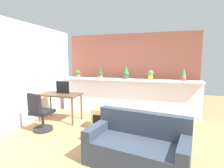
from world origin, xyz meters
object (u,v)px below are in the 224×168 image
(potted_plant_4, at_px, (184,74))
(office_chair, at_px, (40,115))
(tv_monitor, at_px, (63,87))
(potted_plant_3, at_px, (151,75))
(desk, at_px, (60,97))
(vase_on_shelf, at_px, (101,106))
(potted_plant_1, at_px, (100,72))
(potted_plant_0, at_px, (78,74))
(side_cube_shelf, at_px, (102,118))
(couch, at_px, (137,147))
(potted_plant_2, at_px, (126,72))

(potted_plant_4, height_order, office_chair, potted_plant_4)
(potted_plant_4, distance_m, tv_monitor, 3.31)
(potted_plant_3, distance_m, potted_plant_4, 0.88)
(desk, xyz_separation_m, vase_on_shelf, (1.28, -0.22, -0.10))
(office_chair, bearing_deg, vase_on_shelf, 23.47)
(potted_plant_3, bearing_deg, potted_plant_1, -177.81)
(potted_plant_4, height_order, vase_on_shelf, potted_plant_4)
(potted_plant_3, xyz_separation_m, potted_plant_4, (0.88, 0.01, 0.03))
(potted_plant_0, relative_size, side_cube_shelf, 0.49)
(tv_monitor, bearing_deg, potted_plant_4, 16.49)
(office_chair, distance_m, side_cube_shelf, 1.43)
(side_cube_shelf, bearing_deg, desk, 170.63)
(potted_plant_0, bearing_deg, side_cube_shelf, -43.38)
(potted_plant_0, height_order, desk, potted_plant_0)
(vase_on_shelf, relative_size, couch, 0.08)
(potted_plant_2, bearing_deg, tv_monitor, -150.93)
(potted_plant_2, bearing_deg, couch, -73.27)
(desk, bearing_deg, potted_plant_4, 17.65)
(office_chair, height_order, couch, office_chair)
(potted_plant_3, height_order, office_chair, potted_plant_3)
(vase_on_shelf, bearing_deg, office_chair, -156.53)
(potted_plant_3, bearing_deg, potted_plant_2, -176.06)
(potted_plant_3, xyz_separation_m, vase_on_shelf, (-1.04, -1.23, -0.68))
(tv_monitor, bearing_deg, office_chair, -93.96)
(potted_plant_2, bearing_deg, potted_plant_4, 2.13)
(potted_plant_0, height_order, office_chair, potted_plant_0)
(potted_plant_2, bearing_deg, desk, -149.28)
(office_chair, height_order, vase_on_shelf, office_chair)
(side_cube_shelf, bearing_deg, potted_plant_2, 73.89)
(desk, height_order, side_cube_shelf, desk)
(potted_plant_0, relative_size, potted_plant_3, 0.92)
(potted_plant_3, height_order, side_cube_shelf, potted_plant_3)
(potted_plant_2, height_order, tv_monitor, potted_plant_2)
(desk, bearing_deg, potted_plant_0, 87.98)
(potted_plant_0, xyz_separation_m, couch, (2.30, -2.40, -0.94))
(potted_plant_0, height_order, potted_plant_2, potted_plant_2)
(side_cube_shelf, bearing_deg, couch, -49.28)
(potted_plant_4, xyz_separation_m, desk, (-3.19, -1.02, -0.61))
(potted_plant_1, height_order, potted_plant_4, potted_plant_1)
(side_cube_shelf, bearing_deg, potted_plant_3, 49.35)
(potted_plant_1, height_order, potted_plant_3, potted_plant_1)
(potted_plant_2, xyz_separation_m, side_cube_shelf, (-0.34, -1.17, -1.05))
(side_cube_shelf, relative_size, couch, 0.30)
(potted_plant_2, distance_m, couch, 2.70)
(potted_plant_2, relative_size, potted_plant_3, 1.58)
(potted_plant_1, xyz_separation_m, couch, (1.53, -2.38, -1.02))
(potted_plant_1, height_order, desk, potted_plant_1)
(potted_plant_2, distance_m, potted_plant_3, 0.71)
(side_cube_shelf, height_order, vase_on_shelf, vase_on_shelf)
(tv_monitor, xyz_separation_m, vase_on_shelf, (1.24, -0.30, -0.35))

